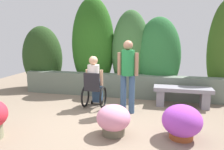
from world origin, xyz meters
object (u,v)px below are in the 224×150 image
object	(u,v)px
stone_bench	(182,94)
person_standing_companion	(128,72)
flower_pot_purple_near	(182,122)
flower_pot_terracotta_by_wall	(113,120)
person_in_wheelchair	(94,84)

from	to	relation	value
stone_bench	person_standing_companion	distance (m)	1.67
stone_bench	flower_pot_purple_near	distance (m)	1.89
stone_bench	person_standing_companion	xyz separation A→B (m)	(-1.32, -0.79, 0.66)
stone_bench	flower_pot_purple_near	bearing A→B (deg)	-88.63
stone_bench	person_standing_companion	world-z (taller)	person_standing_companion
flower_pot_purple_near	flower_pot_terracotta_by_wall	bearing A→B (deg)	-173.84
person_standing_companion	flower_pot_terracotta_by_wall	size ratio (longest dim) A/B	2.71
person_standing_companion	flower_pot_purple_near	world-z (taller)	person_standing_companion
stone_bench	flower_pot_purple_near	xyz separation A→B (m)	(-0.15, -1.88, -0.03)
flower_pot_purple_near	person_in_wheelchair	bearing A→B (deg)	147.54
person_in_wheelchair	flower_pot_purple_near	bearing A→B (deg)	-29.24
person_standing_companion	flower_pot_purple_near	xyz separation A→B (m)	(1.17, -1.09, -0.69)
person_in_wheelchair	flower_pot_terracotta_by_wall	size ratio (longest dim) A/B	2.09
person_standing_companion	flower_pot_purple_near	distance (m)	1.74
stone_bench	flower_pot_terracotta_by_wall	size ratio (longest dim) A/B	2.31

